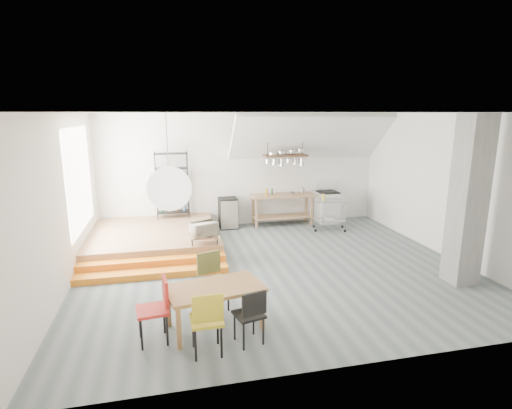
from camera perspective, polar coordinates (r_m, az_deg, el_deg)
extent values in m
plane|color=#556062|center=(8.58, 2.64, -8.93)|extent=(8.00, 8.00, 0.00)
cube|color=silver|center=(11.49, -1.94, 4.93)|extent=(8.00, 0.04, 3.20)
cube|color=silver|center=(8.05, -25.84, 0.21)|extent=(0.04, 7.00, 3.20)
cube|color=silver|center=(9.96, 25.54, 2.45)|extent=(0.04, 7.00, 3.20)
cube|color=white|center=(7.97, 2.88, 12.96)|extent=(8.00, 7.00, 0.02)
cube|color=white|center=(11.31, 7.74, 9.53)|extent=(4.40, 1.44, 1.32)
cube|color=white|center=(9.46, -23.89, 3.34)|extent=(0.02, 2.50, 2.20)
cube|color=#916D48|center=(10.13, -14.29, -4.68)|extent=(3.00, 3.00, 0.40)
cube|color=orange|center=(8.34, -14.49, -9.53)|extent=(3.00, 0.35, 0.13)
cube|color=orange|center=(8.64, -14.47, -8.25)|extent=(3.00, 0.35, 0.27)
cube|color=slate|center=(8.39, 28.03, 0.44)|extent=(0.50, 0.50, 3.20)
cube|color=#916D48|center=(11.54, 3.79, 1.31)|extent=(1.80, 0.60, 0.06)
cube|color=#916D48|center=(11.68, 3.75, -1.72)|extent=(1.70, 0.55, 0.04)
cube|color=#916D48|center=(12.09, 7.19, -0.41)|extent=(0.06, 0.06, 0.86)
cube|color=#916D48|center=(11.64, -0.42, -0.82)|extent=(0.06, 0.06, 0.86)
cube|color=#916D48|center=(11.69, 7.92, -0.89)|extent=(0.06, 0.06, 0.86)
cube|color=#916D48|center=(11.22, 0.06, -1.34)|extent=(0.06, 0.06, 0.86)
cube|color=white|center=(12.09, 10.13, -0.40)|extent=(0.60, 0.60, 0.90)
cube|color=black|center=(12.00, 10.22, 1.78)|extent=(0.58, 0.58, 0.03)
cube|color=white|center=(12.23, 9.74, 2.63)|extent=(0.60, 0.05, 0.25)
cylinder|color=black|center=(12.17, 10.58, 2.05)|extent=(0.18, 0.18, 0.02)
cylinder|color=black|center=(12.07, 9.35, 2.00)|extent=(0.18, 0.18, 0.02)
cylinder|color=black|center=(11.92, 11.11, 1.80)|extent=(0.18, 0.18, 0.02)
cylinder|color=black|center=(11.81, 9.86, 1.75)|extent=(0.18, 0.18, 0.02)
cube|color=#442B1B|center=(11.17, 4.18, 7.00)|extent=(1.20, 0.50, 0.05)
cylinder|color=black|center=(10.99, 1.69, 9.94)|extent=(0.02, 0.02, 1.15)
cylinder|color=black|center=(11.28, 6.69, 9.94)|extent=(0.02, 0.02, 1.15)
cylinder|color=silver|center=(11.00, 1.73, 6.21)|extent=(0.16, 0.16, 0.12)
cylinder|color=silver|center=(11.05, 2.74, 6.13)|extent=(0.20, 0.20, 0.16)
cylinder|color=silver|center=(11.11, 3.74, 6.04)|extent=(0.16, 0.16, 0.20)
cylinder|color=silver|center=(11.17, 4.73, 6.27)|extent=(0.20, 0.20, 0.12)
cylinder|color=silver|center=(11.23, 5.71, 6.18)|extent=(0.16, 0.16, 0.16)
cylinder|color=silver|center=(11.30, 6.68, 6.10)|extent=(0.20, 0.20, 0.20)
cylinder|color=black|center=(11.23, -9.76, 3.02)|extent=(0.02, 0.02, 1.80)
cylinder|color=black|center=(11.22, -14.05, 2.81)|extent=(0.02, 0.02, 1.80)
cylinder|color=black|center=(10.87, -9.65, 2.70)|extent=(0.02, 0.02, 1.80)
cylinder|color=black|center=(10.86, -14.08, 2.49)|extent=(0.02, 0.02, 1.80)
cube|color=black|center=(11.19, -11.71, -1.02)|extent=(0.88, 0.38, 0.02)
cube|color=black|center=(11.10, -11.80, 0.98)|extent=(0.88, 0.38, 0.02)
cube|color=black|center=(11.03, -11.90, 3.01)|extent=(0.88, 0.38, 0.02)
cube|color=black|center=(10.97, -11.99, 5.07)|extent=(0.88, 0.38, 0.02)
cube|color=black|center=(10.92, -12.09, 7.15)|extent=(0.88, 0.38, 0.03)
cylinder|color=#368736|center=(11.16, -11.74, -0.33)|extent=(0.07, 0.07, 0.24)
cylinder|color=#A19A1A|center=(11.08, -11.84, 1.69)|extent=(0.07, 0.07, 0.24)
cylinder|color=brown|center=(11.01, -11.93, 3.73)|extent=(0.07, 0.07, 0.24)
cube|color=#916D48|center=(8.86, -7.42, -4.55)|extent=(0.60, 0.40, 0.03)
cylinder|color=black|center=(9.07, -5.81, -4.63)|extent=(0.02, 0.02, 0.13)
cylinder|color=black|center=(9.03, -9.23, -4.83)|extent=(0.02, 0.02, 0.13)
cylinder|color=black|center=(8.75, -5.53, -5.29)|extent=(0.02, 0.02, 0.13)
cylinder|color=black|center=(8.70, -9.08, -5.49)|extent=(0.02, 0.02, 0.13)
sphere|color=white|center=(5.49, -12.27, 2.22)|extent=(0.60, 0.60, 0.60)
cube|color=olive|center=(6.11, -5.94, -11.82)|extent=(1.54, 1.06, 0.05)
cube|color=olive|center=(6.73, -1.55, -12.45)|extent=(0.07, 0.07, 0.62)
cube|color=olive|center=(6.40, -12.41, -14.17)|extent=(0.07, 0.07, 0.62)
cube|color=olive|center=(6.18, 0.93, -14.87)|extent=(0.07, 0.07, 0.62)
cube|color=olive|center=(5.82, -10.96, -17.00)|extent=(0.07, 0.07, 0.62)
cube|color=gold|center=(5.61, -7.08, -16.07)|extent=(0.43, 0.43, 0.04)
cube|color=gold|center=(5.31, -6.91, -14.54)|extent=(0.41, 0.05, 0.37)
cylinder|color=black|center=(5.57, -8.64, -19.26)|extent=(0.03, 0.03, 0.47)
cylinder|color=black|center=(5.60, -4.95, -18.96)|extent=(0.03, 0.03, 0.47)
cylinder|color=black|center=(5.86, -8.96, -17.51)|extent=(0.03, 0.03, 0.47)
cylinder|color=black|center=(5.89, -5.49, -17.23)|extent=(0.03, 0.03, 0.47)
cube|color=black|center=(5.82, -1.04, -15.43)|extent=(0.46, 0.46, 0.04)
cube|color=black|center=(5.57, -0.26, -14.02)|extent=(0.36, 0.13, 0.33)
cylinder|color=black|center=(5.75, -1.77, -18.32)|extent=(0.03, 0.03, 0.42)
cylinder|color=black|center=(5.87, 1.05, -17.62)|extent=(0.03, 0.03, 0.42)
cylinder|color=black|center=(5.99, -3.07, -16.96)|extent=(0.03, 0.03, 0.42)
cylinder|color=black|center=(6.10, -0.35, -16.33)|extent=(0.03, 0.03, 0.42)
cube|color=brown|center=(6.72, -6.03, -10.91)|extent=(0.54, 0.54, 0.04)
cube|color=brown|center=(6.78, -6.78, -8.23)|extent=(0.40, 0.17, 0.38)
cylinder|color=black|center=(7.03, -5.27, -12.00)|extent=(0.03, 0.03, 0.48)
cylinder|color=black|center=(6.90, -7.93, -12.55)|extent=(0.03, 0.03, 0.48)
cylinder|color=black|center=(6.74, -3.98, -13.08)|extent=(0.03, 0.03, 0.48)
cylinder|color=black|center=(6.62, -6.74, -13.69)|extent=(0.03, 0.03, 0.48)
cube|color=red|center=(5.98, -14.61, -14.40)|extent=(0.48, 0.48, 0.04)
cube|color=red|center=(5.88, -12.84, -11.88)|extent=(0.09, 0.41, 0.38)
cylinder|color=black|center=(5.96, -12.58, -17.11)|extent=(0.03, 0.03, 0.47)
cylinder|color=black|center=(6.26, -13.00, -15.57)|extent=(0.03, 0.03, 0.47)
cylinder|color=black|center=(5.94, -16.04, -17.43)|extent=(0.03, 0.03, 0.47)
cylinder|color=black|center=(6.24, -16.27, -15.87)|extent=(0.03, 0.03, 0.47)
cube|color=silver|center=(11.19, 10.57, 0.59)|extent=(0.96, 0.69, 0.04)
cube|color=silver|center=(11.32, 10.45, -2.17)|extent=(0.96, 0.69, 0.03)
cylinder|color=silver|center=(11.55, 12.32, -1.22)|extent=(0.03, 0.03, 0.83)
sphere|color=black|center=(11.65, 12.23, -3.10)|extent=(0.08, 0.08, 0.08)
cylinder|color=silver|center=(11.44, 8.33, -1.19)|extent=(0.03, 0.03, 0.83)
sphere|color=black|center=(11.54, 8.27, -3.09)|extent=(0.08, 0.08, 0.08)
cylinder|color=silver|center=(11.15, 12.69, -1.74)|extent=(0.03, 0.03, 0.83)
sphere|color=black|center=(11.25, 12.59, -3.69)|extent=(0.08, 0.08, 0.08)
cylinder|color=silver|center=(11.03, 8.56, -1.73)|extent=(0.03, 0.03, 0.83)
sphere|color=black|center=(11.14, 8.49, -3.69)|extent=(0.08, 0.08, 0.08)
cube|color=black|center=(11.34, -4.01, -1.21)|extent=(0.51, 0.51, 0.86)
imported|color=beige|center=(8.81, -7.46, -3.51)|extent=(0.65, 0.55, 0.30)
imported|color=silver|center=(11.56, 5.27, 1.61)|extent=(0.29, 0.29, 0.06)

